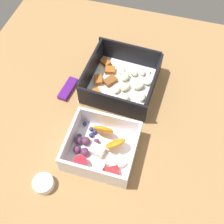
# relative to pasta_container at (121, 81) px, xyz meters

# --- Properties ---
(table_surface) EXTENTS (0.80, 0.80, 0.02)m
(table_surface) POSITION_rel_pasta_container_xyz_m (-0.08, 0.00, -0.03)
(table_surface) COLOR #9E7547
(table_surface) RESTS_ON ground
(pasta_container) EXTENTS (0.18, 0.18, 0.07)m
(pasta_container) POSITION_rel_pasta_container_xyz_m (0.00, 0.00, 0.00)
(pasta_container) COLOR white
(pasta_container) RESTS_ON table_surface
(fruit_bowl) EXTENTS (0.14, 0.15, 0.06)m
(fruit_bowl) POSITION_rel_pasta_container_xyz_m (-0.19, -0.01, -0.00)
(fruit_bowl) COLOR white
(fruit_bowl) RESTS_ON table_surface
(candy_bar) EXTENTS (0.07, 0.03, 0.01)m
(candy_bar) POSITION_rel_pasta_container_xyz_m (-0.05, 0.13, -0.01)
(candy_bar) COLOR #51197A
(candy_bar) RESTS_ON table_surface
(paper_cup_liner) EXTENTS (0.04, 0.04, 0.02)m
(paper_cup_liner) POSITION_rel_pasta_container_xyz_m (-0.29, 0.08, -0.01)
(paper_cup_liner) COLOR white
(paper_cup_liner) RESTS_ON table_surface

